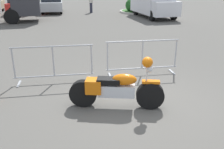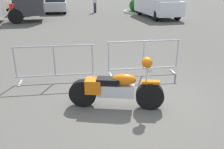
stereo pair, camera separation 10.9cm
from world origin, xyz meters
name	(u,v)px [view 2 (the right image)]	position (x,y,z in m)	size (l,w,h in m)	color
ground_plane	(136,100)	(0.00, 0.00, 0.00)	(120.00, 120.00, 0.00)	#54514C
motorcycle	(116,88)	(-0.56, -0.20, 0.46)	(2.09, 0.84, 1.22)	black
crowd_barrier_near	(55,63)	(-1.87, 1.65, 0.55)	(2.22, 0.61, 1.07)	#9EA0A5
crowd_barrier_far	(143,57)	(0.75, 1.65, 0.55)	(2.22, 0.61, 1.07)	#9EA0A5
delivery_van	(157,1)	(6.01, 13.37, 1.24)	(2.09, 5.04, 2.31)	silver
parked_car_red	(25,4)	(-4.11, 18.34, 0.74)	(2.02, 4.41, 1.46)	#B21E19
parked_car_silver	(56,3)	(-1.46, 18.37, 0.75)	(2.05, 4.48, 1.49)	#B7BABF
pedestrian	(95,2)	(1.85, 17.19, 0.92)	(0.41, 0.41, 1.69)	#262838
planter_island	(143,9)	(6.03, 16.34, 0.33)	(4.16, 4.16, 1.23)	#ADA89E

